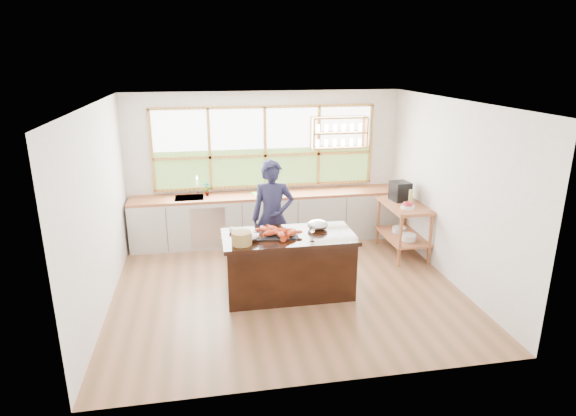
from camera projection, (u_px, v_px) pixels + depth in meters
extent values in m
plane|color=#925B3F|center=(286.00, 287.00, 7.17)|extent=(5.00, 5.00, 0.00)
cube|color=white|center=(265.00, 166.00, 8.87)|extent=(5.00, 0.02, 2.70)
cube|color=white|center=(326.00, 266.00, 4.65)|extent=(5.00, 0.02, 2.70)
cube|color=white|center=(100.00, 210.00, 6.34)|extent=(0.02, 4.50, 2.70)
cube|color=white|center=(451.00, 192.00, 7.18)|extent=(0.02, 4.50, 2.70)
cube|color=white|center=(286.00, 102.00, 6.35)|extent=(5.00, 4.50, 0.02)
cube|color=tan|center=(265.00, 147.00, 8.74)|extent=(4.05, 0.06, 1.50)
cube|color=white|center=(265.00, 128.00, 8.65)|extent=(3.98, 0.01, 0.75)
cube|color=#395F1F|center=(265.00, 167.00, 8.87)|extent=(3.98, 0.01, 0.70)
cube|color=tan|center=(339.00, 117.00, 8.70)|extent=(1.00, 0.28, 0.03)
cube|color=tan|center=(339.00, 132.00, 8.78)|extent=(1.00, 0.28, 0.03)
cube|color=tan|center=(338.00, 147.00, 8.87)|extent=(1.00, 0.28, 0.03)
cube|color=tan|center=(312.00, 133.00, 8.70)|extent=(0.03, 0.28, 0.55)
cube|color=tan|center=(365.00, 132.00, 8.87)|extent=(0.03, 0.28, 0.55)
cube|color=beige|center=(268.00, 219.00, 8.86)|extent=(4.90, 0.62, 0.85)
cube|color=#BABCC1|center=(208.00, 228.00, 8.38)|extent=(0.60, 0.01, 0.72)
cube|color=#9A502B|center=(268.00, 195.00, 8.72)|extent=(4.90, 0.62, 0.05)
cube|color=#BABCC1|center=(190.00, 202.00, 8.51)|extent=(0.50, 0.42, 0.16)
cube|color=#9A502B|center=(430.00, 239.00, 7.82)|extent=(0.04, 0.04, 0.90)
cube|color=#9A502B|center=(405.00, 219.00, 8.76)|extent=(0.04, 0.04, 0.90)
cube|color=#9A502B|center=(400.00, 241.00, 7.73)|extent=(0.04, 0.04, 0.90)
cube|color=#9A502B|center=(378.00, 221.00, 8.67)|extent=(0.04, 0.04, 0.90)
cube|color=#9A502B|center=(402.00, 236.00, 8.28)|extent=(0.62, 1.10, 0.03)
cube|color=#9A502B|center=(405.00, 206.00, 8.11)|extent=(0.62, 1.10, 0.05)
cylinder|color=silver|center=(409.00, 238.00, 8.03)|extent=(0.24, 0.24, 0.11)
cylinder|color=silver|center=(399.00, 230.00, 8.40)|extent=(0.24, 0.24, 0.09)
cube|color=black|center=(289.00, 266.00, 6.85)|extent=(1.77, 0.82, 0.84)
cube|color=black|center=(289.00, 237.00, 6.72)|extent=(1.85, 0.90, 0.06)
imported|color=#1C1C39|center=(273.00, 218.00, 7.42)|extent=(0.70, 0.50, 1.80)
imported|color=slate|center=(207.00, 189.00, 8.55)|extent=(0.16, 0.14, 0.26)
cube|color=#53CE3B|center=(264.00, 194.00, 8.70)|extent=(0.46, 0.38, 0.01)
cube|color=black|center=(400.00, 191.00, 8.27)|extent=(0.33, 0.35, 0.33)
cylinder|color=#ABAF50|center=(411.00, 198.00, 7.98)|extent=(0.08, 0.08, 0.27)
cylinder|color=silver|center=(408.00, 207.00, 7.87)|extent=(0.22, 0.22, 0.05)
sphere|color=#B0202E|center=(411.00, 204.00, 7.87)|extent=(0.07, 0.07, 0.07)
sphere|color=#B0202E|center=(408.00, 203.00, 7.91)|extent=(0.07, 0.07, 0.07)
sphere|color=#B0202E|center=(405.00, 204.00, 7.88)|extent=(0.07, 0.07, 0.07)
sphere|color=#B0202E|center=(406.00, 205.00, 7.83)|extent=(0.07, 0.07, 0.07)
sphere|color=#B0202E|center=(410.00, 205.00, 7.82)|extent=(0.07, 0.07, 0.07)
cube|color=black|center=(278.00, 235.00, 6.69)|extent=(0.58, 0.45, 0.02)
ellipsoid|color=red|center=(270.00, 233.00, 6.61)|extent=(0.23, 0.15, 0.08)
ellipsoid|color=red|center=(283.00, 231.00, 6.70)|extent=(0.23, 0.14, 0.08)
ellipsoid|color=red|center=(292.00, 233.00, 6.61)|extent=(0.21, 0.21, 0.08)
ellipsoid|color=red|center=(273.00, 229.00, 6.78)|extent=(0.18, 0.23, 0.08)
ellipsoid|color=red|center=(281.00, 235.00, 6.54)|extent=(0.11, 0.22, 0.08)
ellipsoid|color=red|center=(266.00, 230.00, 6.72)|extent=(0.20, 0.22, 0.08)
ellipsoid|color=#BABCC1|center=(249.00, 236.00, 6.50)|extent=(0.28, 0.28, 0.13)
ellipsoid|color=#BABCC1|center=(318.00, 225.00, 6.92)|extent=(0.30, 0.30, 0.14)
cylinder|color=white|center=(312.00, 241.00, 6.49)|extent=(0.06, 0.06, 0.01)
cylinder|color=white|center=(312.00, 236.00, 6.47)|extent=(0.01, 0.01, 0.13)
ellipsoid|color=white|center=(312.00, 229.00, 6.44)|extent=(0.08, 0.08, 0.10)
cylinder|color=tan|center=(242.00, 238.00, 6.35)|extent=(0.27, 0.27, 0.17)
cylinder|color=silver|center=(236.00, 232.00, 6.70)|extent=(0.19, 0.31, 0.08)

